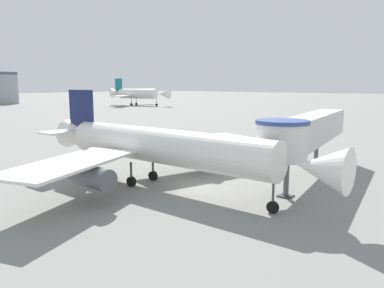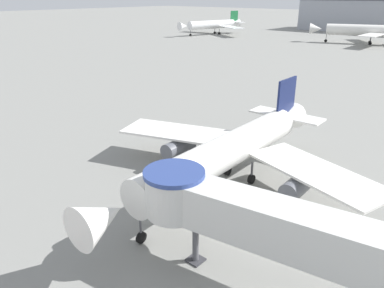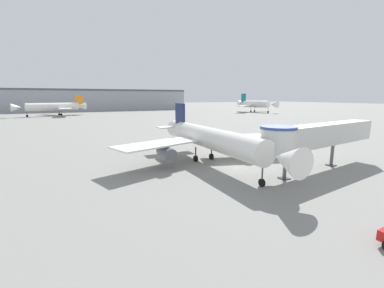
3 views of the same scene
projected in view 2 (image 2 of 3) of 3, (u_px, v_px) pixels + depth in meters
name	position (u px, v px, depth m)	size (l,w,h in m)	color
ground_plane	(221.00, 204.00, 32.86)	(800.00, 800.00, 0.00)	gray
main_airplane	(229.00, 151.00, 34.55)	(28.41, 30.08, 8.61)	white
jet_bridge	(290.00, 230.00, 21.14)	(22.68, 6.72, 6.48)	silver
traffic_cone_starboard_wing	(331.00, 240.00, 27.46)	(0.45, 0.45, 0.74)	black
background_jet_orange_tail	(365.00, 30.00, 135.19)	(34.58, 32.16, 10.89)	white
background_jet_green_tail	(213.00, 24.00, 166.32)	(35.17, 33.32, 9.80)	white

